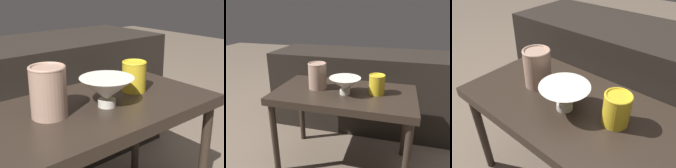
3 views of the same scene
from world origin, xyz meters
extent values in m
cube|color=#2D231C|center=(0.00, 0.00, 0.47)|extent=(0.80, 0.44, 0.04)
cylinder|color=#2D231C|center=(-0.36, -0.19, 0.23)|extent=(0.04, 0.04, 0.45)
cylinder|color=#2D231C|center=(-0.36, 0.19, 0.23)|extent=(0.04, 0.04, 0.45)
cube|color=black|center=(0.00, 0.57, 0.30)|extent=(1.41, 0.50, 0.61)
cylinder|color=silver|center=(0.01, -0.04, 0.51)|extent=(0.06, 0.06, 0.02)
cone|color=silver|center=(0.01, -0.04, 0.55)|extent=(0.17, 0.17, 0.07)
cylinder|color=tan|center=(-0.16, 0.01, 0.57)|extent=(0.11, 0.11, 0.15)
torus|color=tan|center=(-0.16, 0.01, 0.64)|extent=(0.11, 0.11, 0.01)
cylinder|color=gold|center=(0.18, 0.02, 0.55)|extent=(0.09, 0.09, 0.11)
torus|color=gold|center=(0.18, 0.02, 0.60)|extent=(0.09, 0.09, 0.01)
camera|label=1|loc=(-0.57, -0.75, 0.87)|focal=50.00mm
camera|label=2|loc=(0.28, -1.13, 0.95)|focal=35.00mm
camera|label=3|loc=(0.39, -0.49, 0.99)|focal=35.00mm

